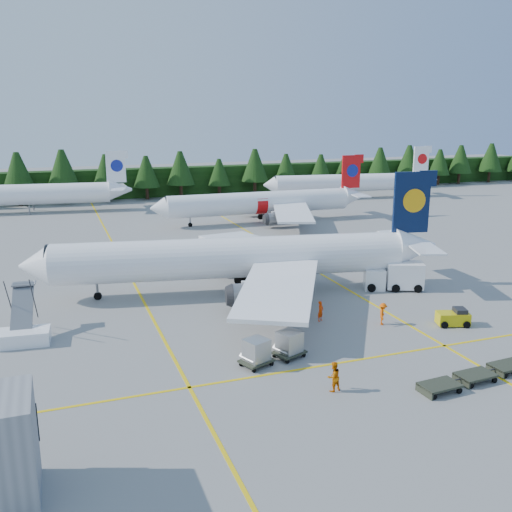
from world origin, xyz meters
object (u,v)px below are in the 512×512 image
object	(u,v)px
service_truck	(394,276)
baggage_tug	(454,317)
airliner_red	(256,203)
airliner_navy	(224,259)
airstairs	(21,333)

from	to	relation	value
service_truck	baggage_tug	bearing A→B (deg)	-71.74
airliner_red	baggage_tug	bearing A→B (deg)	-89.51
airliner_navy	airliner_red	size ratio (longest dim) A/B	1.11
airliner_red	airliner_navy	bearing A→B (deg)	-114.01
service_truck	airliner_navy	bearing A→B (deg)	-172.43
airstairs	baggage_tug	world-z (taller)	airstairs
airliner_red	service_truck	bearing A→B (deg)	-88.23
airliner_red	service_truck	world-z (taller)	airliner_red
airliner_red	baggage_tug	xyz separation A→B (m)	(-0.15, -49.07, -2.44)
service_truck	airstairs	bearing A→B (deg)	-153.43
baggage_tug	service_truck	bearing A→B (deg)	103.45
airliner_navy	service_truck	world-z (taller)	airliner_navy
baggage_tug	airliner_red	bearing A→B (deg)	108.22
airliner_navy	airliner_red	bearing A→B (deg)	75.68
airliner_red	airstairs	xyz separation A→B (m)	(-34.10, -40.73, -2.30)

